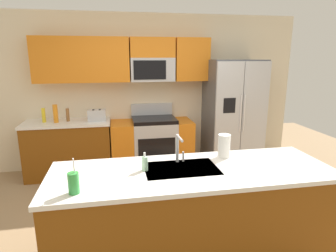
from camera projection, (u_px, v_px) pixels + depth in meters
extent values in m
plane|color=#997A56|center=(177.00, 227.00, 3.31)|extent=(9.00, 9.00, 0.00)
cube|color=beige|center=(151.00, 91.00, 5.05)|extent=(5.20, 0.10, 2.60)
cube|color=orange|center=(56.00, 60.00, 4.44)|extent=(0.70, 0.32, 0.70)
cube|color=orange|center=(104.00, 60.00, 4.58)|extent=(0.77, 0.32, 0.70)
cube|color=orange|center=(191.00, 59.00, 4.83)|extent=(0.57, 0.32, 0.70)
cube|color=#B7BABF|center=(152.00, 69.00, 4.75)|extent=(0.72, 0.32, 0.38)
cube|color=black|center=(150.00, 70.00, 4.58)|extent=(0.52, 0.01, 0.30)
cube|color=orange|center=(152.00, 48.00, 4.67)|extent=(0.72, 0.32, 0.32)
cube|color=brown|center=(69.00, 150.00, 4.67)|extent=(1.31, 0.60, 0.86)
cube|color=silver|center=(67.00, 123.00, 4.56)|extent=(1.34, 0.63, 0.04)
cube|color=#B7BABF|center=(154.00, 145.00, 4.92)|extent=(0.72, 0.60, 0.84)
cube|color=black|center=(157.00, 149.00, 4.63)|extent=(0.60, 0.01, 0.36)
cube|color=black|center=(154.00, 120.00, 4.82)|extent=(0.72, 0.60, 0.06)
cube|color=#B7BABF|center=(152.00, 109.00, 5.04)|extent=(0.72, 0.06, 0.20)
cube|color=orange|center=(122.00, 147.00, 4.82)|extent=(0.36, 0.60, 0.84)
cube|color=orange|center=(183.00, 144.00, 5.01)|extent=(0.28, 0.60, 0.84)
cube|color=#4C4F54|center=(232.00, 114.00, 5.00)|extent=(0.90, 0.70, 1.85)
cube|color=#B7BABF|center=(228.00, 119.00, 4.61)|extent=(0.44, 0.04, 1.81)
cube|color=#B7BABF|center=(254.00, 118.00, 4.69)|extent=(0.44, 0.04, 1.81)
cylinder|color=silver|center=(241.00, 113.00, 4.59)|extent=(0.02, 0.02, 0.60)
cylinder|color=silver|center=(244.00, 113.00, 4.60)|extent=(0.02, 0.02, 0.60)
cube|color=black|center=(229.00, 106.00, 4.53)|extent=(0.20, 0.00, 0.24)
cube|color=brown|center=(192.00, 215.00, 2.75)|extent=(2.56, 0.85, 0.86)
cube|color=silver|center=(193.00, 171.00, 2.64)|extent=(2.60, 0.89, 0.04)
cube|color=#B7BABF|center=(181.00, 170.00, 2.67)|extent=(0.68, 0.44, 0.03)
cube|color=#B7BABF|center=(97.00, 115.00, 4.57)|extent=(0.28, 0.16, 0.18)
cube|color=black|center=(93.00, 110.00, 4.54)|extent=(0.03, 0.11, 0.01)
cube|color=black|center=(100.00, 110.00, 4.56)|extent=(0.03, 0.11, 0.01)
cylinder|color=brown|center=(68.00, 115.00, 4.53)|extent=(0.05, 0.05, 0.21)
cylinder|color=yellow|center=(44.00, 115.00, 4.46)|extent=(0.06, 0.06, 0.22)
cylinder|color=orange|center=(56.00, 114.00, 4.45)|extent=(0.07, 0.07, 0.28)
cylinder|color=#B7BABF|center=(177.00, 148.00, 2.79)|extent=(0.03, 0.03, 0.28)
cylinder|color=#B7BABF|center=(180.00, 138.00, 2.67)|extent=(0.02, 0.20, 0.02)
cylinder|color=#B7BABF|center=(183.00, 157.00, 2.83)|extent=(0.02, 0.02, 0.10)
cylinder|color=green|center=(74.00, 183.00, 2.16)|extent=(0.08, 0.08, 0.16)
cylinder|color=white|center=(74.00, 167.00, 2.13)|extent=(0.01, 0.03, 0.14)
cylinder|color=#A5D8B2|center=(145.00, 164.00, 2.60)|extent=(0.06, 0.06, 0.13)
cylinder|color=white|center=(145.00, 155.00, 2.58)|extent=(0.02, 0.02, 0.04)
cylinder|color=white|center=(224.00, 146.00, 2.93)|extent=(0.12, 0.12, 0.24)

